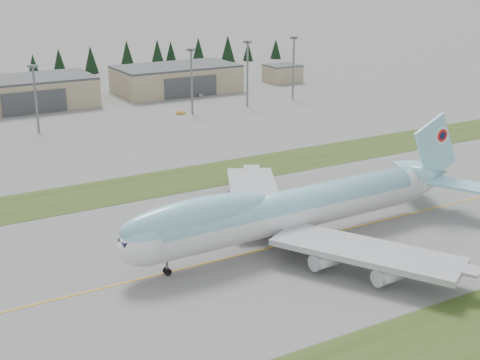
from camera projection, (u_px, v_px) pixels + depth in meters
ground at (294, 242)px, 126.41m from camera, size 7000.00×7000.00×0.00m
grass_strip_near at (445, 334)px, 95.15m from camera, size 400.00×14.00×0.08m
grass_strip_far at (190, 178)px, 163.44m from camera, size 400.00×18.00×0.08m
taxiway_line_main at (294, 242)px, 126.41m from camera, size 400.00×0.40×0.02m
boeing_747_freighter at (292, 209)px, 123.94m from camera, size 77.94×67.76×20.67m
hangar_center at (25, 93)px, 240.94m from camera, size 48.00×26.60×10.80m
hangar_right at (177, 79)px, 269.43m from camera, size 48.00×26.60×10.80m
control_shed at (282, 73)px, 292.11m from camera, size 14.00×12.00×7.60m
floodlight_masts at (97, 75)px, 212.27m from camera, size 173.32×7.54×23.72m
service_vehicle_b at (181, 114)px, 231.74m from camera, size 3.64×2.04×1.14m
service_vehicle_c at (201, 97)px, 261.04m from camera, size 2.88×4.37×1.18m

